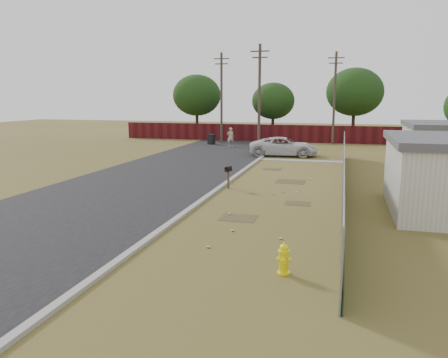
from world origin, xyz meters
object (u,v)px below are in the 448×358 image
(pickup_truck, at_px, (284,147))
(trash_bin, at_px, (211,139))
(fire_hydrant, at_px, (284,259))
(pedestrian, at_px, (231,137))
(mailbox, at_px, (228,171))

(pickup_truck, height_order, trash_bin, pickup_truck)
(fire_hydrant, distance_m, pickup_truck, 24.10)
(pickup_truck, distance_m, pedestrian, 7.75)
(fire_hydrant, relative_size, mailbox, 0.75)
(pedestrian, distance_m, trash_bin, 2.94)
(fire_hydrant, xyz_separation_m, mailbox, (-4.23, 10.35, 0.51))
(fire_hydrant, height_order, mailbox, mailbox)
(pedestrian, xyz_separation_m, trash_bin, (-2.40, 1.65, -0.40))
(pickup_truck, bearing_deg, trash_bin, 45.60)
(mailbox, distance_m, pickup_truck, 13.58)
(pickup_truck, bearing_deg, pedestrian, 43.55)
(mailbox, bearing_deg, fire_hydrant, -67.76)
(fire_hydrant, relative_size, trash_bin, 0.87)
(pedestrian, bearing_deg, mailbox, 80.50)
(pedestrian, bearing_deg, trash_bin, -58.13)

